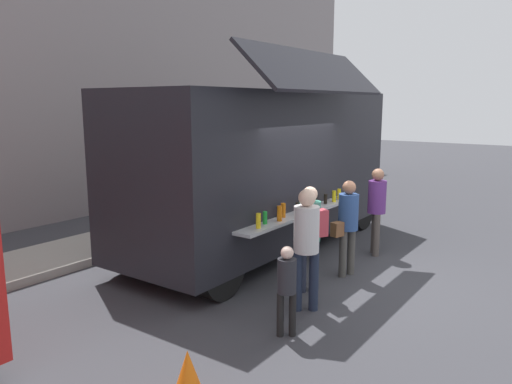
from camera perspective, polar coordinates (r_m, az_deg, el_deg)
The scene contains 10 objects.
ground_plane at distance 8.59m, azimuth 10.79°, elevation -9.47°, with size 60.00×60.00×0.00m, color #38383D.
curb_strip at distance 9.41m, azimuth -27.58°, elevation -8.26°, with size 28.00×1.60×0.15m, color #9E998E.
food_truck_main at distance 9.64m, azimuth 0.99°, elevation 3.17°, with size 6.53×3.08×3.77m.
traffic_cone_orange at distance 5.10m, azimuth -7.90°, elevation -20.49°, with size 0.36×0.36×0.55m, color orange.
trash_bin at distance 14.02m, azimuth 1.60°, elevation 0.56°, with size 0.60×0.60×1.02m, color #2E5E36.
customer_front_ordering at distance 8.30m, azimuth 10.58°, elevation -3.22°, with size 0.53×0.33×1.63m.
customer_mid_with_backpack at distance 7.49m, azimuth 6.35°, elevation -4.24°, with size 0.47×0.53×1.65m.
customer_rear_waiting at distance 6.81m, azimuth 5.86°, elevation -5.45°, with size 0.35×0.35×1.73m.
customer_extra_browsing at distance 9.59m, azimuth 13.84°, elevation -1.33°, with size 0.34×0.34×1.67m.
child_near_queue at distance 6.15m, azimuth 3.59°, elevation -10.50°, with size 0.24×0.24×1.17m.
Camera 1 is at (-7.35, -3.40, 2.88)m, focal length 34.46 mm.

